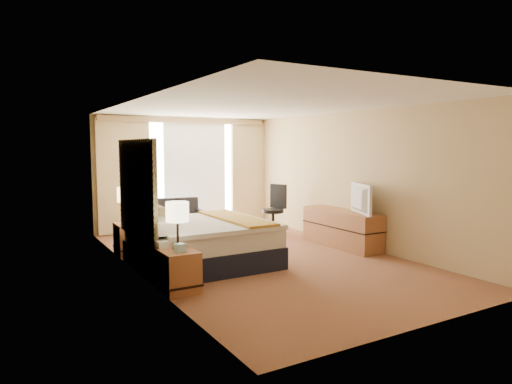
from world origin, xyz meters
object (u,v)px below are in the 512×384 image
nightstand_right (129,239)px  media_dresser (341,228)px  nightstand_left (179,271)px  floor_lamp (138,172)px  lamp_right (126,195)px  bed (202,242)px  desk_chair (275,212)px  loveseat (175,223)px  television (356,199)px  lamp_left (177,213)px

nightstand_right → media_dresser: (3.70, -1.45, 0.07)m
nightstand_left → media_dresser: (3.70, 1.05, 0.07)m
floor_lamp → lamp_right: bearing=-112.2°
lamp_right → bed: bearing=-59.1°
media_dresser → desk_chair: 1.75m
loveseat → television: (2.29, -3.22, 0.71)m
nightstand_left → television: 3.77m
loveseat → lamp_left: bearing=-102.1°
media_dresser → bed: bearing=178.7°
desk_chair → nightstand_left: bearing=-159.8°
lamp_left → lamp_right: (-0.04, 2.45, 0.01)m
lamp_left → television: bearing=8.6°
lamp_left → television: television is taller
media_dresser → bed: bed is taller
television → nightstand_left: bearing=122.2°
media_dresser → lamp_left: size_ratio=2.80×
desk_chair → lamp_left: size_ratio=1.71×
nightstand_left → loveseat: bearing=70.5°
desk_chair → lamp_right: lamp_right is taller
lamp_left → lamp_right: bearing=91.0°
media_dresser → bed: 2.89m
lamp_left → lamp_right: size_ratio=0.98×
bed → desk_chair: size_ratio=1.91×
desk_chair → lamp_right: 3.34m
lamp_left → bed: bearing=53.0°
media_dresser → nightstand_right: bearing=158.6°
floor_lamp → lamp_left: (-0.71, -4.29, -0.31)m
media_dresser → lamp_left: bearing=-165.0°
lamp_right → television: 4.14m
floor_lamp → media_dresser: bearing=-47.9°
floor_lamp → lamp_left: size_ratio=2.99×
desk_chair → lamp_left: 4.24m
media_dresser → desk_chair: desk_chair is taller
desk_chair → lamp_left: bearing=-160.3°
media_dresser → bed: size_ratio=0.86×
bed → media_dresser: bearing=-1.3°
nightstand_left → loveseat: loveseat is taller
nightstand_left → lamp_left: size_ratio=0.86×
lamp_right → loveseat: bearing=43.6°
nightstand_left → lamp_left: bearing=78.2°
loveseat → lamp_right: (-1.38, -1.32, 0.80)m
lamp_left → lamp_right: 2.45m
bed → loveseat: size_ratio=1.57×
nightstand_right → loveseat: bearing=44.5°
desk_chair → lamp_left: lamp_left is taller
nightstand_right → media_dresser: media_dresser is taller
nightstand_left → lamp_right: (-0.03, 2.51, 0.78)m
nightstand_left → loveseat: 4.06m
bed → lamp_right: size_ratio=3.19×
nightstand_left → floor_lamp: (0.72, 4.35, 1.08)m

